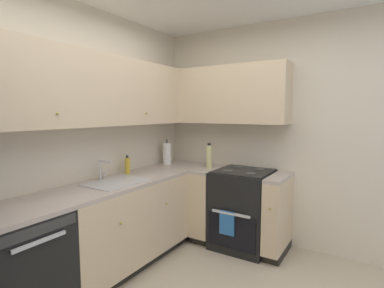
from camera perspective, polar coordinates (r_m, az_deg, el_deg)
name	(u,v)px	position (r m, az deg, el deg)	size (l,w,h in m)	color
wall_back	(59,141)	(2.94, -24.25, 0.45)	(3.65, 0.05, 2.58)	beige
wall_right	(285,135)	(3.55, 17.48, 1.60)	(0.05, 3.16, 2.58)	beige
dishwasher	(16,272)	(2.60, -30.82, -20.47)	(0.60, 0.63, 0.85)	black
lower_cabinets_back	(123,224)	(3.16, -13.26, -14.87)	(1.47, 0.62, 0.85)	beige
countertop_back	(122,182)	(3.03, -13.45, -7.16)	(2.68, 0.60, 0.04)	#B7A89E
lower_cabinets_right	(236,209)	(3.56, 8.48, -12.34)	(0.62, 1.06, 0.85)	beige
countertop_right	(236,172)	(3.44, 8.57, -5.45)	(0.60, 1.06, 0.03)	#B7A89E
oven_range	(243,208)	(3.54, 9.84, -12.12)	(0.68, 0.62, 1.03)	black
upper_cabinets_back	(96,91)	(2.95, -18.07, 9.79)	(2.36, 0.34, 0.67)	beige
upper_cabinets_right	(221,95)	(3.62, 5.64, 9.32)	(0.32, 1.61, 0.67)	beige
sink	(117,187)	(2.95, -14.30, -7.99)	(0.56, 0.40, 0.10)	#B7B7BC
faucet	(102,168)	(3.07, -17.00, -4.44)	(0.07, 0.16, 0.20)	silver
soap_bottle	(127,165)	(3.32, -12.37, -4.07)	(0.06, 0.06, 0.20)	gold
paper_towel_roll	(167,154)	(3.82, -4.86, -1.86)	(0.11, 0.11, 0.34)	white
oil_bottle	(209,156)	(3.57, 3.32, -2.38)	(0.07, 0.07, 0.30)	beige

